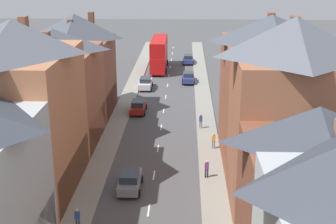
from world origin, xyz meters
TOP-DOWN VIEW (x-y plane):
  - pavement_left at (-5.10, 38.00)m, footprint 2.20×104.00m
  - pavement_right at (5.10, 38.00)m, footprint 2.20×104.00m
  - centre_line_dashes at (0.00, 36.00)m, footprint 0.14×97.80m
  - terrace_row_right at (10.19, 12.17)m, footprint 8.00×45.44m
  - double_decker_bus_lead at (-1.81, 63.96)m, footprint 2.74×10.80m
  - car_near_blue at (3.10, 69.08)m, footprint 1.90×4.44m
  - car_near_silver at (-3.10, 52.06)m, footprint 1.90×4.43m
  - car_parked_left_a at (3.10, 55.63)m, footprint 1.90×4.04m
  - car_mid_black at (-1.80, 21.26)m, footprint 1.90×4.02m
  - car_parked_left_b at (-3.10, 41.23)m, footprint 1.90×4.25m
  - pedestrian_mid_left at (-4.74, 15.05)m, footprint 0.36×0.22m
  - pedestrian_mid_right at (4.60, 23.47)m, footprint 0.36×0.22m
  - pedestrian_far_left at (5.53, 29.89)m, footprint 0.36×0.22m
  - pedestrian_far_right at (4.42, 35.60)m, footprint 0.36×0.22m

SIDE VIEW (x-z plane):
  - centre_line_dashes at x=0.00m, z-range 0.00..0.01m
  - pavement_left at x=-5.10m, z-range 0.00..0.14m
  - pavement_right at x=5.10m, z-range 0.00..0.14m
  - car_parked_left_b at x=-3.10m, z-range 0.01..1.59m
  - car_near_blue at x=3.10m, z-range 0.01..1.59m
  - car_mid_black at x=-1.80m, z-range 0.01..1.63m
  - car_parked_left_a at x=3.10m, z-range 0.00..1.67m
  - car_near_silver at x=-3.10m, z-range 0.00..1.71m
  - pedestrian_mid_left at x=-4.74m, z-range 0.23..1.84m
  - pedestrian_mid_right at x=4.60m, z-range 0.23..1.84m
  - pedestrian_far_left at x=5.53m, z-range 0.23..1.84m
  - pedestrian_far_right at x=4.42m, z-range 0.23..1.84m
  - double_decker_bus_lead at x=-1.81m, z-range 0.17..5.47m
  - terrace_row_right at x=10.19m, z-range -1.12..13.37m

